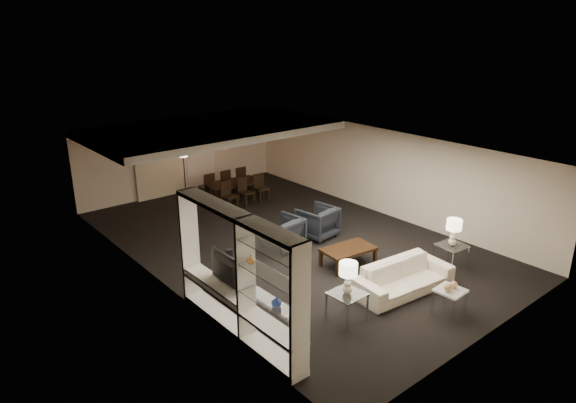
{
  "coord_description": "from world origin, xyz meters",
  "views": [
    {
      "loc": [
        -7.76,
        -9.32,
        5.36
      ],
      "look_at": [
        0.0,
        0.0,
        1.1
      ],
      "focal_mm": 32.0,
      "sensor_mm": 36.0,
      "label": 1
    }
  ],
  "objects_px": {
    "chair_fr": "(238,179)",
    "armchair_right": "(317,222)",
    "sofa": "(404,277)",
    "side_table_left": "(347,306)",
    "chair_nm": "(246,192)",
    "floor_lamp": "(185,177)",
    "armchair_left": "(282,233)",
    "chair_nr": "(262,188)",
    "vase_blue": "(276,302)",
    "chair_fm": "(223,182)",
    "side_table_right": "(451,257)",
    "marble_table": "(449,301)",
    "chair_fl": "(207,186)",
    "table_lamp_left": "(348,278)",
    "chair_nl": "(230,196)",
    "pendant_light": "(221,144)",
    "dining_table": "(234,191)",
    "television": "(223,271)",
    "table_lamp_right": "(453,233)",
    "vase_amber": "(251,259)",
    "coffee_table": "(348,257)",
    "floor_speaker": "(230,273)"
  },
  "relations": [
    {
      "from": "table_lamp_left",
      "to": "floor_lamp",
      "type": "xyz_separation_m",
      "value": [
        0.91,
        7.76,
        -0.01
      ]
    },
    {
      "from": "side_table_right",
      "to": "chair_nl",
      "type": "relative_size",
      "value": 0.7
    },
    {
      "from": "pendant_light",
      "to": "chair_fr",
      "type": "relative_size",
      "value": 0.6
    },
    {
      "from": "side_table_left",
      "to": "chair_nl",
      "type": "relative_size",
      "value": 0.7
    },
    {
      "from": "table_lamp_right",
      "to": "marble_table",
      "type": "distance_m",
      "value": 2.12
    },
    {
      "from": "floor_speaker",
      "to": "chair_fr",
      "type": "relative_size",
      "value": 1.22
    },
    {
      "from": "television",
      "to": "vase_amber",
      "type": "distance_m",
      "value": 1.11
    },
    {
      "from": "coffee_table",
      "to": "chair_fr",
      "type": "height_order",
      "value": "chair_fr"
    },
    {
      "from": "chair_fr",
      "to": "vase_amber",
      "type": "bearing_deg",
      "value": 57.63
    },
    {
      "from": "chair_nm",
      "to": "floor_lamp",
      "type": "bearing_deg",
      "value": 129.41
    },
    {
      "from": "armchair_left",
      "to": "table_lamp_right",
      "type": "height_order",
      "value": "table_lamp_right"
    },
    {
      "from": "side_table_right",
      "to": "coffee_table",
      "type": "bearing_deg",
      "value": 136.74
    },
    {
      "from": "armchair_right",
      "to": "chair_fr",
      "type": "xyz_separation_m",
      "value": [
        0.58,
        4.49,
        0.02
      ]
    },
    {
      "from": "side_table_left",
      "to": "marble_table",
      "type": "relative_size",
      "value": 1.2
    },
    {
      "from": "vase_blue",
      "to": "armchair_left",
      "type": "bearing_deg",
      "value": 49.89
    },
    {
      "from": "side_table_left",
      "to": "chair_fl",
      "type": "bearing_deg",
      "value": 77.81
    },
    {
      "from": "table_lamp_right",
      "to": "chair_fl",
      "type": "height_order",
      "value": "table_lamp_right"
    },
    {
      "from": "chair_fm",
      "to": "chair_fr",
      "type": "height_order",
      "value": "same"
    },
    {
      "from": "chair_nm",
      "to": "vase_blue",
      "type": "bearing_deg",
      "value": -129.42
    },
    {
      "from": "coffee_table",
      "to": "chair_fm",
      "type": "bearing_deg",
      "value": 84.62
    },
    {
      "from": "vase_amber",
      "to": "chair_fl",
      "type": "height_order",
      "value": "vase_amber"
    },
    {
      "from": "sofa",
      "to": "side_table_right",
      "type": "bearing_deg",
      "value": 5.86
    },
    {
      "from": "armchair_left",
      "to": "chair_fr",
      "type": "height_order",
      "value": "chair_fr"
    },
    {
      "from": "side_table_left",
      "to": "marble_table",
      "type": "xyz_separation_m",
      "value": [
        1.7,
        -1.1,
        -0.03
      ]
    },
    {
      "from": "armchair_left",
      "to": "marble_table",
      "type": "relative_size",
      "value": 1.79
    },
    {
      "from": "armchair_left",
      "to": "chair_nr",
      "type": "bearing_deg",
      "value": -125.05
    },
    {
      "from": "table_lamp_left",
      "to": "table_lamp_right",
      "type": "distance_m",
      "value": 3.4
    },
    {
      "from": "television",
      "to": "floor_lamp",
      "type": "xyz_separation_m",
      "value": [
        2.7,
        6.31,
        -0.17
      ]
    },
    {
      "from": "armchair_right",
      "to": "side_table_left",
      "type": "height_order",
      "value": "armchair_right"
    },
    {
      "from": "sofa",
      "to": "side_table_left",
      "type": "height_order",
      "value": "sofa"
    },
    {
      "from": "armchair_left",
      "to": "side_table_right",
      "type": "height_order",
      "value": "armchair_left"
    },
    {
      "from": "side_table_left",
      "to": "chair_fr",
      "type": "height_order",
      "value": "chair_fr"
    },
    {
      "from": "television",
      "to": "dining_table",
      "type": "bearing_deg",
      "value": -35.6
    },
    {
      "from": "vase_blue",
      "to": "floor_lamp",
      "type": "height_order",
      "value": "floor_lamp"
    },
    {
      "from": "coffee_table",
      "to": "chair_nr",
      "type": "bearing_deg",
      "value": 76.4
    },
    {
      "from": "table_lamp_left",
      "to": "chair_nr",
      "type": "height_order",
      "value": "table_lamp_left"
    },
    {
      "from": "sofa",
      "to": "floor_lamp",
      "type": "height_order",
      "value": "floor_lamp"
    },
    {
      "from": "sofa",
      "to": "armchair_left",
      "type": "height_order",
      "value": "armchair_left"
    },
    {
      "from": "armchair_right",
      "to": "chair_fm",
      "type": "distance_m",
      "value": 4.49
    },
    {
      "from": "sofa",
      "to": "side_table_left",
      "type": "distance_m",
      "value": 1.7
    },
    {
      "from": "vase_blue",
      "to": "marble_table",
      "type": "bearing_deg",
      "value": -14.81
    },
    {
      "from": "floor_lamp",
      "to": "chair_fm",
      "type": "bearing_deg",
      "value": 1.14
    },
    {
      "from": "vase_blue",
      "to": "chair_fm",
      "type": "distance_m",
      "value": 8.99
    },
    {
      "from": "table_lamp_right",
      "to": "chair_fr",
      "type": "xyz_separation_m",
      "value": [
        -0.52,
        7.79,
        -0.45
      ]
    },
    {
      "from": "marble_table",
      "to": "chair_fm",
      "type": "height_order",
      "value": "chair_fm"
    },
    {
      "from": "chair_fr",
      "to": "armchair_right",
      "type": "bearing_deg",
      "value": 83.1
    },
    {
      "from": "chair_fl",
      "to": "sofa",
      "type": "bearing_deg",
      "value": 89.71
    },
    {
      "from": "side_table_left",
      "to": "dining_table",
      "type": "bearing_deg",
      "value": 72.27
    },
    {
      "from": "armchair_left",
      "to": "table_lamp_left",
      "type": "height_order",
      "value": "table_lamp_left"
    },
    {
      "from": "chair_nr",
      "to": "floor_lamp",
      "type": "distance_m",
      "value": 2.39
    }
  ]
}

